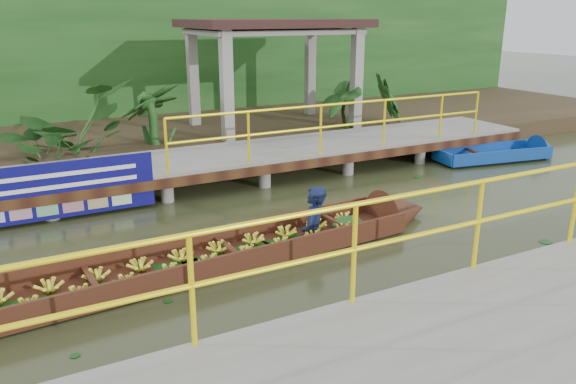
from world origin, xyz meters
name	(u,v)px	position (x,y,z in m)	size (l,w,h in m)	color
ground	(282,241)	(0.00, 0.00, 0.00)	(80.00, 80.00, 0.00)	#2C3319
land_strip	(152,137)	(0.00, 7.50, 0.23)	(30.00, 8.00, 0.45)	#332A19
far_dock	(205,161)	(0.02, 3.43, 0.48)	(16.00, 2.06, 1.66)	slate
near_dock	(574,343)	(1.00, -4.20, 0.30)	(18.00, 2.40, 1.73)	slate
pavilion	(273,35)	(3.00, 6.30, 2.82)	(4.40, 3.00, 3.00)	slate
foliage_backdrop	(126,61)	(0.00, 10.00, 2.00)	(30.00, 0.80, 4.00)	#164215
vendor_boat	(188,257)	(-1.60, -0.36, 0.21)	(9.33, 1.54, 1.99)	#3D1B10
moored_blue_boat	(519,153)	(7.44, 1.96, 0.14)	(3.31, 1.33, 0.77)	navy
blue_banner	(61,190)	(-2.83, 2.48, 0.56)	(3.06, 0.04, 0.95)	#0D0C60
tropical_plants	(146,112)	(-0.65, 5.30, 1.25)	(14.28, 1.28, 1.60)	#164215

